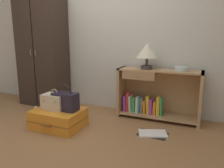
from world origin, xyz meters
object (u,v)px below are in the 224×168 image
bowl (181,69)px  handbag (65,101)px  open_book_on_floor (153,134)px  bottle (37,114)px  wardrobe (43,52)px  train_case (55,101)px  bookshelf (155,95)px  table_lamp (147,52)px  suitcase_large (59,118)px

bowl → handbag: (-1.35, -0.81, -0.40)m
open_book_on_floor → bottle: bearing=-172.0°
wardrobe → train_case: wardrobe is taller
bookshelf → bowl: size_ratio=6.68×
table_lamp → open_book_on_floor: 1.15m
handbag → table_lamp: bearing=42.4°
bowl → train_case: bowl is taller
bookshelf → open_book_on_floor: size_ratio=2.97×
suitcase_large → bottle: bearing=173.7°
bookshelf → suitcase_large: 1.42m
wardrobe → train_case: 1.29m
handbag → bookshelf: bearing=39.7°
wardrobe → bookshelf: wardrobe is taller
bottle → open_book_on_floor: bottle is taller
table_lamp → handbag: bearing=-137.6°
table_lamp → train_case: 1.46m
wardrobe → suitcase_large: bearing=-42.2°
bowl → handbag: bowl is taller
suitcase_large → handbag: size_ratio=1.86×
bookshelf → train_case: size_ratio=3.83×
open_book_on_floor → table_lamp: bearing=114.1°
bookshelf → handbag: (-1.00, -0.83, 0.01)m
table_lamp → open_book_on_floor: size_ratio=0.92×
wardrobe → bowl: (2.34, 0.04, -0.17)m
table_lamp → handbag: size_ratio=1.06×
suitcase_large → train_case: size_ratio=2.10×
suitcase_large → wardrobe: bearing=137.8°
open_book_on_floor → handbag: bearing=-167.4°
bookshelf → handbag: bearing=-140.3°
bowl → open_book_on_floor: bearing=-112.7°
suitcase_large → train_case: train_case is taller
train_case → suitcase_large: bearing=-10.4°
train_case → bookshelf: bearing=36.1°
bookshelf → bowl: (0.35, -0.02, 0.41)m
bowl → bottle: size_ratio=0.80×
bowl → wardrobe: bearing=-179.0°
suitcase_large → open_book_on_floor: suitcase_large is taller
bookshelf → open_book_on_floor: bookshelf is taller
suitcase_large → table_lamp: bearing=40.1°
handbag → open_book_on_floor: (1.11, 0.25, -0.36)m
bowl → bottle: bearing=-157.0°
wardrobe → handbag: 1.38m
bowl → suitcase_large: (-1.45, -0.84, -0.64)m
bottle → wardrobe: bearing=121.5°
open_book_on_floor → bookshelf: bearing=100.8°
table_lamp → bottle: size_ratio=1.67×
bowl → bookshelf: bearing=177.3°
bowl → open_book_on_floor: (-0.24, -0.57, -0.76)m
table_lamp → bowl: (0.48, 0.02, -0.22)m
bowl → suitcase_large: bowl is taller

